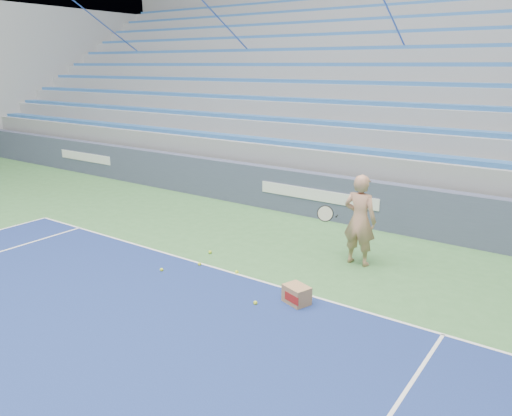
# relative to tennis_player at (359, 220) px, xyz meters

# --- Properties ---
(sponsor_barrier) EXTENTS (30.00, 0.32, 1.10)m
(sponsor_barrier) POSITION_rel_tennis_player_xyz_m (-2.03, 2.26, -0.32)
(sponsor_barrier) COLOR #404761
(sponsor_barrier) RESTS_ON ground
(bleachers) EXTENTS (31.00, 9.15, 7.30)m
(bleachers) POSITION_rel_tennis_player_xyz_m (-2.03, 7.98, 1.49)
(bleachers) COLOR gray
(bleachers) RESTS_ON ground
(tennis_player) EXTENTS (0.93, 0.83, 1.74)m
(tennis_player) POSITION_rel_tennis_player_xyz_m (0.00, 0.00, 0.00)
(tennis_player) COLOR tan
(tennis_player) RESTS_ON ground
(ball_box) EXTENTS (0.48, 0.42, 0.30)m
(ball_box) POSITION_rel_tennis_player_xyz_m (-0.10, -2.09, -0.72)
(ball_box) COLOR #A57950
(ball_box) RESTS_ON ground
(tennis_ball_0) EXTENTS (0.07, 0.07, 0.07)m
(tennis_ball_0) POSITION_rel_tennis_player_xyz_m (-0.60, -2.51, -0.84)
(tennis_ball_0) COLOR #C9E32E
(tennis_ball_0) RESTS_ON ground
(tennis_ball_1) EXTENTS (0.07, 0.07, 0.07)m
(tennis_ball_1) POSITION_rel_tennis_player_xyz_m (-2.38, -1.81, -0.84)
(tennis_ball_1) COLOR #C9E32E
(tennis_ball_1) RESTS_ON ground
(tennis_ball_2) EXTENTS (0.07, 0.07, 0.07)m
(tennis_ball_2) POSITION_rel_tennis_player_xyz_m (-2.77, -2.42, -0.84)
(tennis_ball_2) COLOR #C9E32E
(tennis_ball_2) RESTS_ON ground
(tennis_ball_3) EXTENTS (0.07, 0.07, 0.07)m
(tennis_ball_3) POSITION_rel_tennis_player_xyz_m (-2.63, -1.22, -0.84)
(tennis_ball_3) COLOR #C9E32E
(tennis_ball_3) RESTS_ON ground
(tennis_ball_4) EXTENTS (0.07, 0.07, 0.07)m
(tennis_ball_4) POSITION_rel_tennis_player_xyz_m (-1.58, -1.71, -0.84)
(tennis_ball_4) COLOR #C9E32E
(tennis_ball_4) RESTS_ON ground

